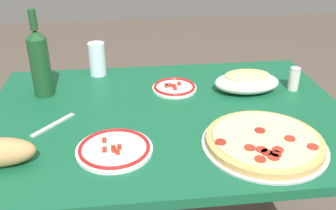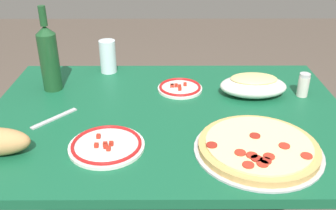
% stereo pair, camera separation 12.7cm
% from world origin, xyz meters
% --- Properties ---
extents(dining_table, '(1.21, 0.86, 0.73)m').
position_xyz_m(dining_table, '(0.00, 0.00, 0.61)').
color(dining_table, '#145938').
rests_on(dining_table, ground).
extents(pepperoni_pizza, '(0.36, 0.36, 0.03)m').
position_xyz_m(pepperoni_pizza, '(-0.25, 0.23, 0.75)').
color(pepperoni_pizza, '#B7B7BC').
rests_on(pepperoni_pizza, dining_table).
extents(baked_pasta_dish, '(0.24, 0.15, 0.08)m').
position_xyz_m(baked_pasta_dish, '(-0.31, -0.14, 0.77)').
color(baked_pasta_dish, white).
rests_on(baked_pasta_dish, dining_table).
extents(wine_bottle, '(0.07, 0.07, 0.31)m').
position_xyz_m(wine_bottle, '(0.43, -0.19, 0.86)').
color(wine_bottle, '#194723').
rests_on(wine_bottle, dining_table).
extents(water_glass, '(0.07, 0.07, 0.13)m').
position_xyz_m(water_glass, '(0.25, -0.36, 0.80)').
color(water_glass, silver).
rests_on(water_glass, dining_table).
extents(side_plate_near, '(0.17, 0.17, 0.02)m').
position_xyz_m(side_plate_near, '(-0.05, -0.18, 0.74)').
color(side_plate_near, white).
rests_on(side_plate_near, dining_table).
extents(side_plate_far, '(0.22, 0.22, 0.02)m').
position_xyz_m(side_plate_far, '(0.18, 0.21, 0.74)').
color(side_plate_far, white).
rests_on(side_plate_far, dining_table).
extents(spice_shaker, '(0.04, 0.04, 0.09)m').
position_xyz_m(spice_shaker, '(-0.49, -0.13, 0.78)').
color(spice_shaker, silver).
rests_on(spice_shaker, dining_table).
extents(fork_right, '(0.12, 0.14, 0.00)m').
position_xyz_m(fork_right, '(0.37, 0.04, 0.74)').
color(fork_right, '#B7B7BC').
rests_on(fork_right, dining_table).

